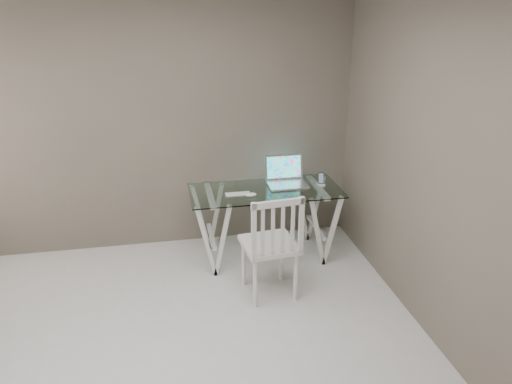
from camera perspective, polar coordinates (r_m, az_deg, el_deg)
room at (r=2.94m, az=-11.91°, el=4.50°), size 4.50×4.52×2.71m
desk at (r=5.11m, az=1.01°, el=-3.52°), size 1.50×0.70×0.75m
chair at (r=4.35m, az=1.89°, el=-5.78°), size 0.51×0.51×1.01m
laptop at (r=5.12m, az=3.43°, el=1.70°), size 0.39×0.33×0.28m
keyboard at (r=4.85m, az=-2.09°, el=-0.25°), size 0.26×0.11×0.01m
mouse at (r=4.79m, az=-0.58°, el=-0.30°), size 0.11×0.07×0.04m
phone_dock at (r=5.11m, az=7.43°, el=1.17°), size 0.07×0.07×0.13m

